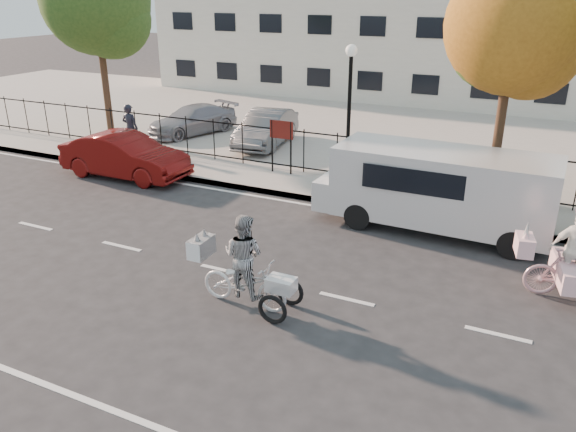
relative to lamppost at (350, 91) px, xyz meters
The scene contains 18 objects.
ground 7.50m from the lamppost, 94.21° to the right, with size 120.00×120.00×0.00m, color #333334.
road_markings 7.49m from the lamppost, 94.21° to the right, with size 60.00×9.52×0.01m, color silver, non-canonical shape.
curb 3.54m from the lamppost, 105.95° to the right, with size 60.00×0.10×0.15m, color #A8A399.
sidewalk 3.16m from the lamppost, 125.54° to the right, with size 60.00×2.20×0.15m, color #A8A399.
parking_lot 8.76m from the lamppost, 93.49° to the left, with size 60.00×15.60×0.15m, color #A8A399.
iron_fence 2.30m from the lamppost, 141.34° to the left, with size 58.00×0.06×1.50m, color black, non-canonical shape.
building 18.21m from the lamppost, 91.57° to the left, with size 34.00×10.00×6.00m, color silver.
lamppost is the anchor object (origin of this frame).
street_sign 2.90m from the lamppost, behind, with size 0.85×0.06×1.80m.
zebra_trike 8.26m from the lamppost, 84.97° to the right, with size 2.30×0.86×1.98m.
unicorn_bike 8.45m from the lamppost, 35.65° to the right, with size 2.14×1.52×2.11m.
white_van 4.49m from the lamppost, 34.46° to the right, with size 6.14×2.22×2.17m.
red_sedan 7.88m from the lamppost, 162.17° to the right, with size 1.58×4.53×1.49m, color #600C0B.
pedestrian 9.05m from the lamppost, behind, with size 0.66×0.44×1.82m, color black.
lot_car_a 9.27m from the lamppost, 157.85° to the left, with size 1.68×4.14×1.20m, color #929398.
lot_car_c 5.91m from the lamppost, 145.97° to the left, with size 1.46×4.19×1.38m, color #54585C.
tree_west 11.16m from the lamppost, behind, with size 4.22×4.22×7.74m.
tree_mid 4.95m from the lamppost, 10.89° to the left, with size 3.81×3.81×6.99m.
Camera 1 is at (6.28, -9.72, 6.01)m, focal length 35.00 mm.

